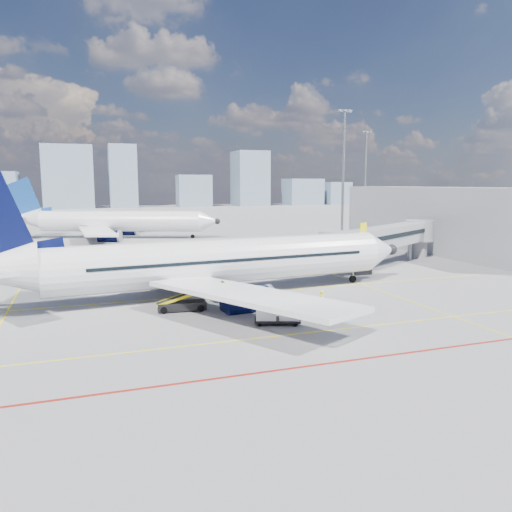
{
  "coord_description": "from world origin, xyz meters",
  "views": [
    {
      "loc": [
        -13.97,
        -37.29,
        10.62
      ],
      "look_at": [
        1.18,
        5.33,
        4.0
      ],
      "focal_mm": 35.0,
      "sensor_mm": 36.0,
      "label": 1
    }
  ],
  "objects_px": {
    "main_aircraft": "(206,263)",
    "second_aircraft": "(112,222)",
    "cargo_dolly": "(277,311)",
    "ramp_worker": "(322,301)",
    "baggage_tug": "(320,307)",
    "belt_loader": "(183,304)"
  },
  "relations": [
    {
      "from": "baggage_tug",
      "to": "belt_loader",
      "type": "xyz_separation_m",
      "value": [
        -10.1,
        5.26,
        -0.09
      ]
    },
    {
      "from": "main_aircraft",
      "to": "second_aircraft",
      "type": "relative_size",
      "value": 1.1
    },
    {
      "from": "cargo_dolly",
      "to": "belt_loader",
      "type": "height_order",
      "value": "belt_loader"
    },
    {
      "from": "second_aircraft",
      "to": "ramp_worker",
      "type": "bearing_deg",
      "value": -57.63
    },
    {
      "from": "main_aircraft",
      "to": "baggage_tug",
      "type": "height_order",
      "value": "main_aircraft"
    },
    {
      "from": "cargo_dolly",
      "to": "second_aircraft",
      "type": "bearing_deg",
      "value": 116.88
    },
    {
      "from": "second_aircraft",
      "to": "baggage_tug",
      "type": "bearing_deg",
      "value": -58.55
    },
    {
      "from": "cargo_dolly",
      "to": "ramp_worker",
      "type": "bearing_deg",
      "value": 45.81
    },
    {
      "from": "second_aircraft",
      "to": "belt_loader",
      "type": "xyz_separation_m",
      "value": [
        1.93,
        -60.23,
        -2.61
      ]
    },
    {
      "from": "main_aircraft",
      "to": "belt_loader",
      "type": "height_order",
      "value": "main_aircraft"
    },
    {
      "from": "ramp_worker",
      "to": "main_aircraft",
      "type": "bearing_deg",
      "value": 49.97
    },
    {
      "from": "cargo_dolly",
      "to": "ramp_worker",
      "type": "xyz_separation_m",
      "value": [
        4.99,
        2.4,
        -0.16
      ]
    },
    {
      "from": "baggage_tug",
      "to": "cargo_dolly",
      "type": "relative_size",
      "value": 0.63
    },
    {
      "from": "baggage_tug",
      "to": "cargo_dolly",
      "type": "bearing_deg",
      "value": 174.04
    },
    {
      "from": "cargo_dolly",
      "to": "belt_loader",
      "type": "relative_size",
      "value": 0.65
    },
    {
      "from": "second_aircraft",
      "to": "belt_loader",
      "type": "height_order",
      "value": "second_aircraft"
    },
    {
      "from": "main_aircraft",
      "to": "second_aircraft",
      "type": "height_order",
      "value": "main_aircraft"
    },
    {
      "from": "main_aircraft",
      "to": "baggage_tug",
      "type": "distance_m",
      "value": 12.22
    },
    {
      "from": "belt_loader",
      "to": "second_aircraft",
      "type": "bearing_deg",
      "value": 98.26
    },
    {
      "from": "baggage_tug",
      "to": "belt_loader",
      "type": "relative_size",
      "value": 0.4
    },
    {
      "from": "baggage_tug",
      "to": "cargo_dolly",
      "type": "height_order",
      "value": "cargo_dolly"
    },
    {
      "from": "ramp_worker",
      "to": "second_aircraft",
      "type": "bearing_deg",
      "value": 18.34
    }
  ]
}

